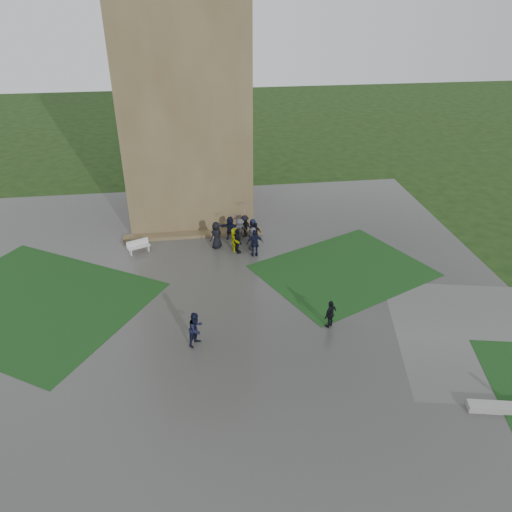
{
  "coord_description": "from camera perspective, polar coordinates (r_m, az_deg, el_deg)",
  "views": [
    {
      "loc": [
        0.15,
        -18.83,
        14.9
      ],
      "look_at": [
        3.42,
        5.32,
        1.2
      ],
      "focal_mm": 35.0,
      "sensor_mm": 36.0,
      "label": 1
    }
  ],
  "objects": [
    {
      "name": "pedestrian_mid",
      "position": [
        23.11,
        -6.87,
        -8.27
      ],
      "size": [
        0.91,
        0.94,
        1.72
      ],
      "primitive_type": "imported",
      "rotation": [
        0.0,
        0.0,
        0.86
      ],
      "color": "black",
      "rests_on": "plaza"
    },
    {
      "name": "lawn_inset_right",
      "position": [
        29.31,
        9.99,
        -1.65
      ],
      "size": [
        11.12,
        10.15,
        0.01
      ],
      "primitive_type": "cube",
      "rotation": [
        0.0,
        0.0,
        0.44
      ],
      "color": "black",
      "rests_on": "plaza"
    },
    {
      "name": "ground",
      "position": [
        24.01,
        -6.48,
        -9.23
      ],
      "size": [
        120.0,
        120.0,
        0.0
      ],
      "primitive_type": "plane",
      "color": "black"
    },
    {
      "name": "tower_plinth",
      "position": [
        32.93,
        -7.15,
        2.45
      ],
      "size": [
        9.0,
        0.8,
        0.22
      ],
      "primitive_type": "cube",
      "color": "brown",
      "rests_on": "plaza"
    },
    {
      "name": "bench",
      "position": [
        31.44,
        -13.29,
        1.1
      ],
      "size": [
        1.43,
        0.94,
        0.8
      ],
      "rotation": [
        0.0,
        0.0,
        0.4
      ],
      "color": "beige",
      "rests_on": "plaza"
    },
    {
      "name": "tower",
      "position": [
        34.34,
        -8.3,
        19.17
      ],
      "size": [
        8.0,
        8.0,
        18.0
      ],
      "primitive_type": "cube",
      "color": "brown",
      "rests_on": "ground"
    },
    {
      "name": "visitor_cluster",
      "position": [
        31.1,
        -1.78,
        2.78
      ],
      "size": [
        3.46,
        3.54,
        2.54
      ],
      "color": "black",
      "rests_on": "plaza"
    },
    {
      "name": "plaza",
      "position": [
        25.61,
        -6.64,
        -6.44
      ],
      "size": [
        34.0,
        34.0,
        0.02
      ],
      "primitive_type": "cube",
      "color": "#363633",
      "rests_on": "ground"
    },
    {
      "name": "pedestrian_near",
      "position": [
        24.34,
        8.51,
        -6.57
      ],
      "size": [
        0.97,
        0.93,
        1.46
      ],
      "primitive_type": "imported",
      "rotation": [
        0.0,
        0.0,
        3.84
      ],
      "color": "black",
      "rests_on": "plaza"
    },
    {
      "name": "lawn_inset_left",
      "position": [
        28.59,
        -24.1,
        -4.91
      ],
      "size": [
        14.1,
        13.46,
        0.01
      ],
      "primitive_type": "cube",
      "rotation": [
        0.0,
        0.0,
        -0.56
      ],
      "color": "black",
      "rests_on": "plaza"
    }
  ]
}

